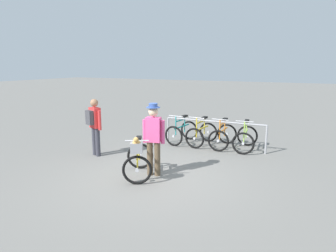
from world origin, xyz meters
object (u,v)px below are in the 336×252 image
object	(u,v)px
racked_bike_lime	(245,138)
racked_bike_orange	(223,136)
racked_bike_teal	(182,132)
pedestrian_with_backpack	(95,124)
featured_bicycle	(138,158)
person_with_featured_bike	(154,136)
racked_bike_yellow	(202,134)

from	to	relation	value
racked_bike_lime	racked_bike_orange	bearing A→B (deg)	-177.90
racked_bike_teal	pedestrian_with_backpack	xyz separation A→B (m)	(-1.63, -2.44, 0.57)
featured_bicycle	person_with_featured_bike	distance (m)	0.61
featured_bicycle	person_with_featured_bike	world-z (taller)	person_with_featured_bike
pedestrian_with_backpack	racked_bike_teal	bearing A→B (deg)	56.29
racked_bike_orange	pedestrian_with_backpack	size ratio (longest dim) A/B	0.67
person_with_featured_bike	racked_bike_teal	bearing A→B (deg)	101.77
racked_bike_teal	racked_bike_orange	distance (m)	1.40
racked_bike_lime	pedestrian_with_backpack	distance (m)	4.53
racked_bike_teal	featured_bicycle	bearing A→B (deg)	-83.09
racked_bike_teal	person_with_featured_bike	xyz separation A→B (m)	(0.64, -3.05, 0.58)
racked_bike_yellow	racked_bike_lime	distance (m)	1.40
racked_bike_orange	racked_bike_lime	xyz separation A→B (m)	(0.70, 0.03, 0.00)
racked_bike_yellow	racked_bike_lime	size ratio (longest dim) A/B	1.00
racked_bike_yellow	person_with_featured_bike	xyz separation A→B (m)	(-0.06, -3.08, 0.58)
racked_bike_yellow	pedestrian_with_backpack	size ratio (longest dim) A/B	0.72
racked_bike_orange	racked_bike_lime	bearing A→B (deg)	2.10
person_with_featured_bike	racked_bike_yellow	bearing A→B (deg)	88.80
racked_bike_yellow	person_with_featured_bike	size ratio (longest dim) A/B	0.68
racked_bike_yellow	pedestrian_with_backpack	bearing A→B (deg)	-133.35
racked_bike_orange	racked_bike_lime	distance (m)	0.70
person_with_featured_bike	racked_bike_orange	bearing A→B (deg)	76.16
featured_bicycle	pedestrian_with_backpack	world-z (taller)	pedestrian_with_backpack
racked_bike_teal	person_with_featured_bike	distance (m)	3.17
racked_bike_teal	racked_bike_yellow	distance (m)	0.70
racked_bike_yellow	racked_bike_orange	bearing A→B (deg)	2.10
featured_bicycle	person_with_featured_bike	size ratio (longest dim) A/B	0.73
racked_bike_yellow	person_with_featured_bike	distance (m)	3.13
racked_bike_teal	racked_bike_yellow	world-z (taller)	same
featured_bicycle	racked_bike_yellow	bearing A→B (deg)	85.10
racked_bike_teal	racked_bike_lime	size ratio (longest dim) A/B	0.98
racked_bike_teal	featured_bicycle	xyz separation A→B (m)	(0.41, -3.37, 0.12)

